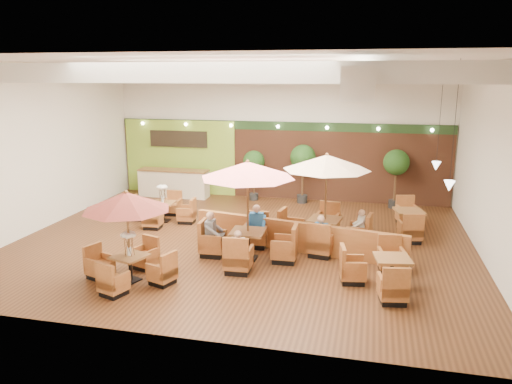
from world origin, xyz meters
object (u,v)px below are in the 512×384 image
(table_4, at_px, (380,272))
(diner_1, at_px, (256,222))
(service_counter, at_px, (174,183))
(diner_2, at_px, (212,230))
(diner_0, at_px, (238,246))
(table_2, at_px, (326,184))
(diner_4, at_px, (360,224))
(table_5, at_px, (408,222))
(table_1, at_px, (248,193))
(table_0, at_px, (127,220))
(topiary_1, at_px, (303,160))
(table_3, at_px, (163,210))
(topiary_2, at_px, (396,165))
(topiary_0, at_px, (254,163))
(booth_divider, at_px, (296,237))
(diner_3, at_px, (321,231))

(table_4, relative_size, diner_1, 3.09)
(service_counter, relative_size, diner_2, 3.50)
(service_counter, bearing_deg, diner_1, -48.09)
(service_counter, height_order, diner_0, diner_0)
(table_2, height_order, diner_4, table_2)
(table_5, height_order, diner_1, diner_1)
(table_1, relative_size, diner_1, 3.38)
(diner_0, distance_m, diner_4, 4.12)
(table_0, bearing_deg, table_1, 60.26)
(topiary_1, distance_m, diner_0, 7.87)
(table_1, height_order, table_3, table_1)
(diner_1, bearing_deg, table_3, -32.54)
(service_counter, height_order, topiary_2, topiary_2)
(table_2, distance_m, table_5, 3.51)
(topiary_0, bearing_deg, table_1, -77.96)
(booth_divider, distance_m, table_3, 5.46)
(booth_divider, bearing_deg, table_2, 57.74)
(table_2, xyz_separation_m, topiary_1, (-1.40, 4.99, -0.14))
(diner_1, bearing_deg, diner_2, 38.51)
(service_counter, relative_size, booth_divider, 0.46)
(table_2, relative_size, diner_0, 3.97)
(table_0, xyz_separation_m, topiary_1, (3.11, 8.93, 0.16))
(service_counter, bearing_deg, diner_2, -59.34)
(diner_0, bearing_deg, table_3, 122.12)
(topiary_1, height_order, diner_3, topiary_1)
(table_0, height_order, diner_2, table_0)
(table_2, relative_size, table_5, 1.04)
(table_5, height_order, diner_4, diner_4)
(service_counter, relative_size, topiary_2, 1.30)
(table_2, relative_size, topiary_0, 1.38)
(table_0, bearing_deg, diner_0, 43.72)
(booth_divider, height_order, diner_1, diner_1)
(topiary_0, relative_size, diner_0, 2.88)
(service_counter, distance_m, topiary_1, 5.65)
(diner_4, bearing_deg, booth_divider, 116.88)
(diner_1, bearing_deg, table_1, 83.51)
(topiary_0, height_order, topiary_2, topiary_2)
(booth_divider, bearing_deg, topiary_0, 126.11)
(diner_0, bearing_deg, table_1, 78.04)
(table_3, relative_size, topiary_0, 1.15)
(table_0, relative_size, diner_2, 2.85)
(table_1, height_order, topiary_1, table_1)
(topiary_2, bearing_deg, booth_divider, -117.37)
(topiary_1, distance_m, diner_4, 5.66)
(booth_divider, bearing_deg, table_5, 49.31)
(table_2, relative_size, diner_3, 3.74)
(topiary_1, relative_size, diner_3, 3.11)
(diner_3, bearing_deg, table_4, -28.65)
(table_3, xyz_separation_m, diner_4, (6.89, -1.20, 0.32))
(table_3, relative_size, topiary_1, 1.00)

